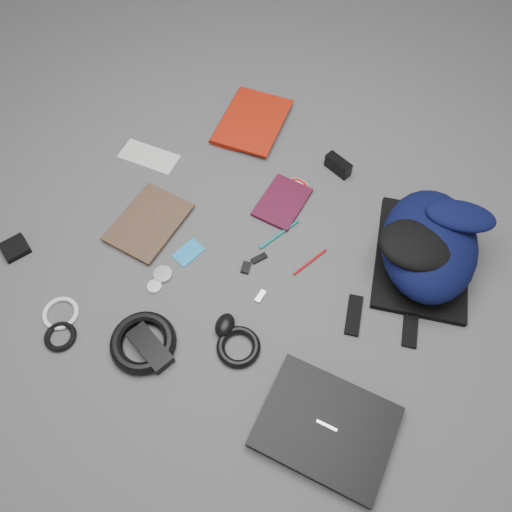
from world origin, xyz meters
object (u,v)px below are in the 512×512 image
Objects in this scene: laptop at (326,427)px; power_brick at (150,348)px; backpack at (429,244)px; textbook_red at (224,114)px; compact_camera at (338,165)px; comic_book at (125,211)px; mouse at (225,325)px; pouch at (15,248)px; dvd_case at (282,202)px.

laptop is 2.33× the size of power_brick.
laptop is (0.02, -0.59, -0.07)m from backpack.
textbook_red is 0.46m from compact_camera.
comic_book is 0.51m from mouse.
mouse is (-0.35, -0.52, -0.07)m from backpack.
mouse is 0.21m from power_brick.
pouch is at bearing -126.93° from comic_book.
textbook_red is at bearing 110.80° from mouse.
compact_camera is (0.07, 0.22, 0.02)m from dvd_case.
power_brick is (0.37, -0.81, 0.00)m from textbook_red.
power_brick is (-0.47, -0.69, -0.07)m from backpack.
mouse is at bearing 159.87° from laptop.
comic_book is 3.38× the size of pouch.
comic_book and pouch have the same top height.
backpack is 5.77× the size of mouse.
power_brick reaches higher than laptop.
laptop is 1.12m from textbook_red.
power_brick is at bearing -178.19° from laptop.
mouse reaches higher than comic_book.
textbook_red is 3.08× the size of compact_camera.
laptop is 1.14× the size of textbook_red.
laptop is at bearing -53.38° from dvd_case.
power_brick is at bearing -84.72° from compact_camera.
mouse is (0.50, -0.13, 0.01)m from comic_book.
textbook_red is at bearing 77.42° from pouch.
power_brick is (-0.49, -0.10, 0.00)m from laptop.
backpack reaches higher than mouse.
dvd_case is at bearing 87.18° from mouse.
textbook_red is at bearing 146.54° from dvd_case.
mouse is (0.11, -0.45, 0.01)m from dvd_case.
pouch is at bearing -167.46° from power_brick.
power_brick reaches higher than comic_book.
compact_camera reaches higher than textbook_red.
laptop is at bearing -27.15° from mouse.
backpack is 0.47m from dvd_case.
dvd_case is 0.83m from pouch.
textbook_red reaches higher than dvd_case.
laptop is 3.50× the size of compact_camera.
textbook_red is 0.83m from pouch.
backpack reaches higher than power_brick.
compact_camera reaches higher than power_brick.
comic_book is (-0.86, 0.20, -0.01)m from laptop.
dvd_case is 1.99× the size of compact_camera.
backpack reaches higher than pouch.
laptop is 0.84m from compact_camera.
backpack is 2.29× the size of dvd_case.
mouse is 0.69m from pouch.
mouse is at bearing -82.43° from dvd_case.
compact_camera is at bearing -11.69° from textbook_red.
compact_camera is (-0.38, 0.15, -0.06)m from backpack.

